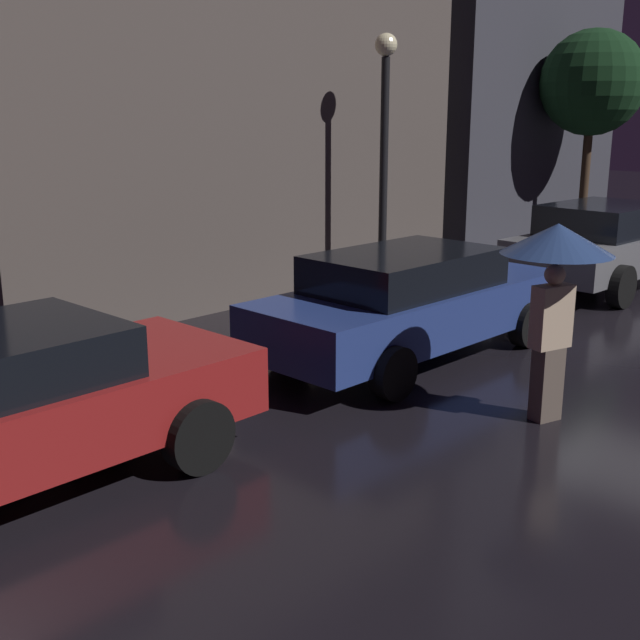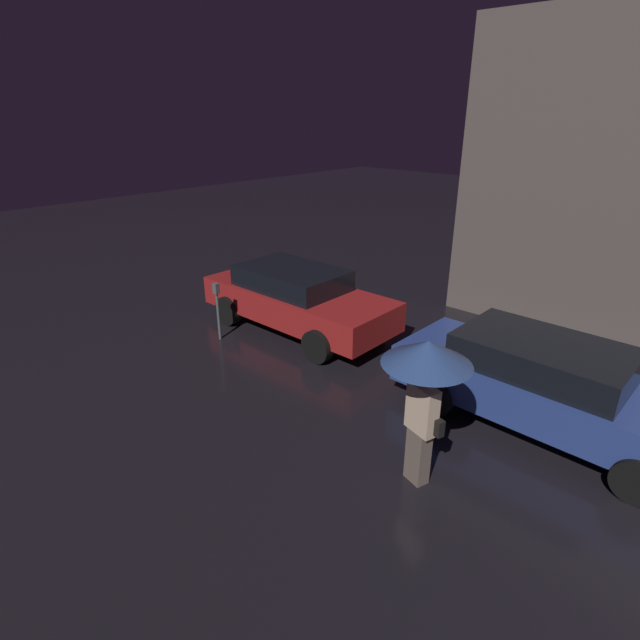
{
  "view_description": "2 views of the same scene",
  "coord_description": "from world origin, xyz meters",
  "px_view_note": "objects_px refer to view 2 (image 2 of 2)",
  "views": [
    {
      "loc": [
        -12.03,
        -4.71,
        3.1
      ],
      "look_at": [
        -6.81,
        0.33,
        1.2
      ],
      "focal_mm": 45.0,
      "sensor_mm": 36.0,
      "label": 1
    },
    {
      "loc": [
        -2.19,
        -5.75,
        4.54
      ],
      "look_at": [
        -7.46,
        0.01,
        1.24
      ],
      "focal_mm": 28.0,
      "sensor_mm": 36.0,
      "label": 2
    }
  ],
  "objects_px": {
    "parked_car_red": "(297,297)",
    "parked_car_blue": "(547,384)",
    "pedestrian_with_umbrella": "(426,370)",
    "parking_meter": "(217,305)"
  },
  "relations": [
    {
      "from": "parked_car_blue",
      "to": "pedestrian_with_umbrella",
      "type": "xyz_separation_m",
      "value": [
        -0.75,
        -2.35,
        0.91
      ]
    },
    {
      "from": "parked_car_red",
      "to": "parked_car_blue",
      "type": "distance_m",
      "value": 5.42
    },
    {
      "from": "parked_car_blue",
      "to": "parking_meter",
      "type": "bearing_deg",
      "value": -166.55
    },
    {
      "from": "parked_car_red",
      "to": "parked_car_blue",
      "type": "height_order",
      "value": "parked_car_blue"
    },
    {
      "from": "parked_car_red",
      "to": "pedestrian_with_umbrella",
      "type": "distance_m",
      "value": 5.35
    },
    {
      "from": "parked_car_red",
      "to": "parked_car_blue",
      "type": "xyz_separation_m",
      "value": [
        5.42,
        -0.1,
        -0.01
      ]
    },
    {
      "from": "parked_car_red",
      "to": "pedestrian_with_umbrella",
      "type": "height_order",
      "value": "pedestrian_with_umbrella"
    },
    {
      "from": "pedestrian_with_umbrella",
      "to": "parked_car_blue",
      "type": "bearing_deg",
      "value": -90.84
    },
    {
      "from": "parked_car_blue",
      "to": "pedestrian_with_umbrella",
      "type": "distance_m",
      "value": 2.63
    },
    {
      "from": "parked_car_red",
      "to": "pedestrian_with_umbrella",
      "type": "relative_size",
      "value": 2.19
    }
  ]
}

